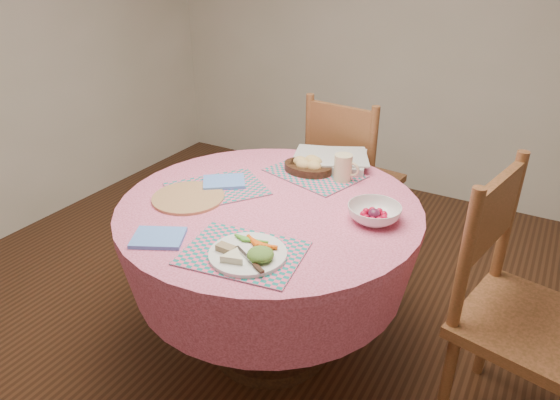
{
  "coord_description": "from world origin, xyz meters",
  "views": [
    {
      "loc": [
        0.94,
        -1.54,
        1.69
      ],
      "look_at": [
        0.05,
        0.0,
        0.78
      ],
      "focal_mm": 32.0,
      "sensor_mm": 36.0,
      "label": 1
    }
  ],
  "objects": [
    {
      "name": "dinner_plate",
      "position": [
        0.15,
        -0.38,
        0.77
      ],
      "size": [
        0.27,
        0.27,
        0.05
      ],
      "rotation": [
        0.0,
        0.0,
        -0.06
      ],
      "color": "white",
      "rests_on": "placemat_front"
    },
    {
      "name": "napkin_near",
      "position": [
        -0.2,
        -0.44,
        0.76
      ],
      "size": [
        0.22,
        0.21,
        0.01
      ],
      "primitive_type": "cube",
      "rotation": [
        0.0,
        0.0,
        0.47
      ],
      "color": "#5C8DEC",
      "rests_on": "dining_table"
    },
    {
      "name": "dining_table",
      "position": [
        0.0,
        0.0,
        0.56
      ],
      "size": [
        1.24,
        1.24,
        0.75
      ],
      "color": "pink",
      "rests_on": "ground"
    },
    {
      "name": "ground",
      "position": [
        0.0,
        0.0,
        0.0
      ],
      "size": [
        4.0,
        4.0,
        0.0
      ],
      "primitive_type": "plane",
      "color": "#331C0F",
      "rests_on": "ground"
    },
    {
      "name": "newspaper_stack",
      "position": [
        0.04,
        0.5,
        0.78
      ],
      "size": [
        0.42,
        0.37,
        0.04
      ],
      "rotation": [
        0.0,
        0.0,
        0.31
      ],
      "color": "silver",
      "rests_on": "dining_table"
    },
    {
      "name": "placemat_front",
      "position": [
        0.11,
        -0.36,
        0.75
      ],
      "size": [
        0.44,
        0.36,
        0.01
      ],
      "primitive_type": "cube",
      "rotation": [
        0.0,
        0.0,
        0.15
      ],
      "color": "#157A76",
      "rests_on": "dining_table"
    },
    {
      "name": "napkin_far",
      "position": [
        -0.27,
        0.06,
        0.76
      ],
      "size": [
        0.23,
        0.22,
        0.01
      ],
      "primitive_type": "cube",
      "rotation": [
        0.0,
        0.0,
        0.65
      ],
      "color": "#5C8DEC",
      "rests_on": "placemat_left"
    },
    {
      "name": "latte_mug",
      "position": [
        0.17,
        0.35,
        0.82
      ],
      "size": [
        0.12,
        0.08,
        0.12
      ],
      "color": "beige",
      "rests_on": "placemat_back"
    },
    {
      "name": "fruit_bowl",
      "position": [
        0.42,
        0.08,
        0.78
      ],
      "size": [
        0.24,
        0.24,
        0.06
      ],
      "rotation": [
        0.0,
        0.0,
        0.23
      ],
      "color": "white",
      "rests_on": "dining_table"
    },
    {
      "name": "wicker_trivet",
      "position": [
        -0.31,
        -0.13,
        0.76
      ],
      "size": [
        0.3,
        0.3,
        0.01
      ],
      "primitive_type": "cylinder",
      "color": "#AA6F4A",
      "rests_on": "dining_table"
    },
    {
      "name": "placemat_back",
      "position": [
        0.03,
        0.36,
        0.75
      ],
      "size": [
        0.47,
        0.4,
        0.01
      ],
      "primitive_type": "cube",
      "rotation": [
        0.0,
        0.0,
        -0.28
      ],
      "color": "#157A76",
      "rests_on": "dining_table"
    },
    {
      "name": "chair_back",
      "position": [
        -0.01,
        0.89,
        0.52
      ],
      "size": [
        0.5,
        0.49,
        1.0
      ],
      "rotation": [
        0.0,
        0.0,
        3.04
      ],
      "color": "brown",
      "rests_on": "ground"
    },
    {
      "name": "bread_bowl",
      "position": [
        -0.01,
        0.36,
        0.79
      ],
      "size": [
        0.23,
        0.23,
        0.08
      ],
      "color": "black",
      "rests_on": "placemat_back"
    },
    {
      "name": "chair_right",
      "position": [
        0.97,
        0.09,
        0.54
      ],
      "size": [
        0.55,
        0.56,
        1.04
      ],
      "rotation": [
        0.0,
        0.0,
        1.37
      ],
      "color": "brown",
      "rests_on": "ground"
    },
    {
      "name": "placemat_left",
      "position": [
        -0.27,
        0.0,
        0.75
      ],
      "size": [
        0.48,
        0.5,
        0.01
      ],
      "primitive_type": "cube",
      "rotation": [
        0.0,
        0.0,
        0.95
      ],
      "color": "#157A76",
      "rests_on": "dining_table"
    }
  ]
}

